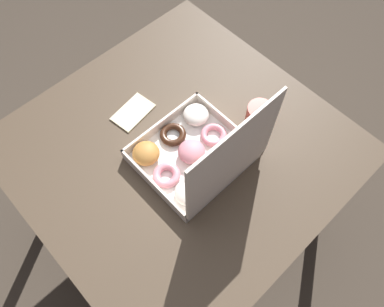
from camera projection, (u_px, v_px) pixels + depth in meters
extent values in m
plane|color=#42382D|center=(183.00, 214.00, 1.89)|extent=(8.00, 8.00, 0.00)
cube|color=#4C3D2D|center=(179.00, 149.00, 1.29)|extent=(1.04, 1.03, 0.03)
cylinder|color=#4C3D2D|center=(187.00, 68.00, 1.91)|extent=(0.06, 0.06, 0.67)
cylinder|color=#4C3D2D|center=(27.00, 185.00, 1.60)|extent=(0.06, 0.06, 0.67)
cylinder|color=#4C3D2D|center=(337.00, 192.00, 1.59)|extent=(0.06, 0.06, 0.67)
cube|color=white|center=(192.00, 156.00, 1.25)|extent=(0.34, 0.31, 0.01)
cube|color=silver|center=(162.00, 124.00, 1.28)|extent=(0.34, 0.01, 0.04)
cube|color=silver|center=(225.00, 184.00, 1.18)|extent=(0.34, 0.01, 0.04)
cube|color=silver|center=(227.00, 123.00, 1.28)|extent=(0.01, 0.31, 0.04)
cube|color=silver|center=(153.00, 185.00, 1.17)|extent=(0.01, 0.31, 0.04)
cube|color=silver|center=(233.00, 158.00, 1.01)|extent=(0.34, 0.01, 0.32)
ellipsoid|color=white|center=(196.00, 115.00, 1.30)|extent=(0.09, 0.09, 0.05)
torus|color=#381E11|center=(173.00, 135.00, 1.27)|extent=(0.09, 0.09, 0.02)
ellipsoid|color=#B77A38|center=(146.00, 153.00, 1.22)|extent=(0.09, 0.09, 0.05)
torus|color=pink|center=(214.00, 135.00, 1.27)|extent=(0.09, 0.09, 0.02)
ellipsoid|color=pink|center=(192.00, 152.00, 1.23)|extent=(0.09, 0.09, 0.05)
torus|color=pink|center=(167.00, 175.00, 1.20)|extent=(0.09, 0.09, 0.03)
ellipsoid|color=pink|center=(237.00, 151.00, 1.23)|extent=(0.09, 0.09, 0.05)
ellipsoid|color=tan|center=(213.00, 174.00, 1.19)|extent=(0.09, 0.09, 0.04)
ellipsoid|color=white|center=(189.00, 192.00, 1.16)|extent=(0.09, 0.09, 0.04)
cylinder|color=#A3382D|center=(258.00, 117.00, 1.27)|extent=(0.09, 0.09, 0.10)
cylinder|color=black|center=(261.00, 109.00, 1.23)|extent=(0.07, 0.07, 0.01)
cube|color=beige|center=(133.00, 112.00, 1.34)|extent=(0.16, 0.11, 0.01)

